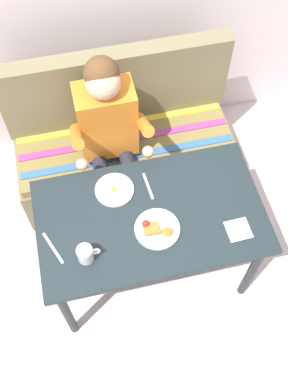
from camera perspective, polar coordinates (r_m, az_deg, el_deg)
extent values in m
plane|color=beige|center=(3.05, 0.64, -9.34)|extent=(8.00, 8.00, 0.00)
cube|color=#1C262A|center=(2.41, 0.80, -3.11)|extent=(1.20, 0.70, 0.04)
cylinder|color=#1C262A|center=(2.63, -9.67, -14.64)|extent=(0.05, 0.05, 0.69)
cylinder|color=#1C262A|center=(2.74, 13.35, -9.57)|extent=(0.05, 0.05, 0.69)
cylinder|color=#1C262A|center=(2.86, -11.27, -3.60)|extent=(0.05, 0.05, 0.69)
cylinder|color=#1C262A|center=(2.97, 9.61, 0.55)|extent=(0.05, 0.05, 0.69)
cube|color=#6D6647|center=(3.21, -2.29, 3.74)|extent=(1.44, 0.56, 0.40)
cube|color=olive|center=(3.02, -2.44, 6.22)|extent=(1.40, 0.52, 0.06)
cube|color=#6D6647|center=(2.94, -3.55, 13.10)|extent=(1.44, 0.12, 0.54)
cube|color=#336099|center=(2.91, -1.90, 4.49)|extent=(1.38, 0.05, 0.01)
cube|color=#93387A|center=(3.00, -2.46, 6.61)|extent=(1.38, 0.05, 0.01)
cube|color=yellow|center=(3.08, -3.00, 8.62)|extent=(1.38, 0.05, 0.01)
cube|color=orange|center=(2.72, -4.70, 9.01)|extent=(0.34, 0.22, 0.48)
sphere|color=#DBAD89|center=(2.47, -5.16, 13.52)|extent=(0.19, 0.19, 0.19)
sphere|color=brown|center=(2.47, -5.35, 14.49)|extent=(0.19, 0.19, 0.19)
cylinder|color=orange|center=(2.57, -8.42, 6.89)|extent=(0.07, 0.29, 0.23)
cylinder|color=orange|center=(2.60, -0.08, 8.45)|extent=(0.07, 0.29, 0.23)
sphere|color=#DBAD89|center=(2.58, -7.75, 3.48)|extent=(0.07, 0.07, 0.07)
sphere|color=#DBAD89|center=(2.61, 0.51, 5.06)|extent=(0.07, 0.07, 0.07)
cylinder|color=#232333|center=(2.80, -5.43, 2.95)|extent=(0.09, 0.34, 0.09)
cylinder|color=#232333|center=(2.94, -4.43, -2.56)|extent=(0.08, 0.08, 0.52)
cube|color=black|center=(3.12, -3.94, -5.56)|extent=(0.09, 0.20, 0.05)
cylinder|color=#232333|center=(2.82, -2.03, 3.60)|extent=(0.09, 0.34, 0.09)
cylinder|color=#232333|center=(2.95, -1.19, -1.92)|extent=(0.08, 0.08, 0.52)
cube|color=black|center=(3.13, -0.88, -4.94)|extent=(0.09, 0.20, 0.05)
cylinder|color=white|center=(2.34, 1.67, -4.65)|extent=(0.24, 0.24, 0.02)
cube|color=olive|center=(2.32, 0.91, -4.61)|extent=(0.08, 0.07, 0.02)
sphere|color=red|center=(2.33, 0.25, -3.99)|extent=(0.04, 0.04, 0.04)
ellipsoid|color=#CC6623|center=(2.32, 2.88, -5.00)|extent=(0.06, 0.05, 0.02)
cylinder|color=white|center=(2.46, -3.72, 0.26)|extent=(0.21, 0.21, 0.01)
ellipsoid|color=white|center=(2.45, -3.73, 0.41)|extent=(0.09, 0.08, 0.01)
sphere|color=yellow|center=(2.44, -3.75, 0.33)|extent=(0.03, 0.03, 0.03)
cylinder|color=white|center=(2.26, -7.37, -7.72)|extent=(0.08, 0.08, 0.10)
cylinder|color=brown|center=(2.22, -7.50, -7.28)|extent=(0.07, 0.07, 0.01)
torus|color=white|center=(2.25, -6.08, -7.42)|extent=(0.05, 0.01, 0.05)
cube|color=white|center=(2.40, 11.73, -4.65)|extent=(0.12, 0.12, 0.01)
cube|color=silver|center=(2.47, 0.52, 0.74)|extent=(0.03, 0.17, 0.00)
cube|color=silver|center=(2.35, -11.33, -6.90)|extent=(0.09, 0.19, 0.00)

